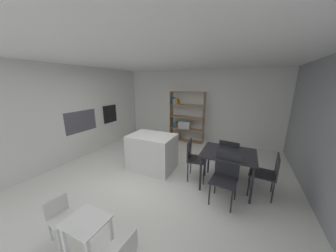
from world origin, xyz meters
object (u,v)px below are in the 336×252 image
Objects in this scene: kitchen_island at (152,152)px; dining_table at (228,156)px; child_chair_left at (61,216)px; dining_chair_near at (225,174)px; child_table at (87,227)px; dining_chair_island_side at (193,156)px; child_chair_right at (122,252)px; dining_chair_far at (229,154)px; dining_chair_window_side at (269,172)px; open_bookshelf at (185,120)px; built_in_oven at (110,114)px.

dining_table is (1.82, -0.00, 0.24)m from kitchen_island.
dining_chair_near is (1.97, 1.80, 0.19)m from child_chair_left.
child_table is 0.56× the size of dining_chair_island_side.
child_chair_left is at bearing -93.66° from kitchen_island.
dining_chair_island_side reaches higher than dining_chair_near.
child_chair_right is 0.60× the size of dining_chair_far.
child_table is at bearing -38.22° from dining_chair_window_side.
open_bookshelf is 4.69m from child_chair_left.
open_bookshelf reaches higher than child_chair_left.
open_bookshelf is 1.77× the size of dining_table.
built_in_oven reaches higher than child_chair_left.
kitchen_island is at bearing -155.24° from child_chair_right.
open_bookshelf reaches higher than dining_chair_island_side.
dining_chair_near is 0.86m from dining_chair_window_side.
dining_chair_island_side reaches higher than dining_chair_far.
child_chair_left is 2.58m from dining_chair_island_side.
dining_chair_far is (1.81, 0.47, 0.08)m from kitchen_island.
open_bookshelf is at bearing 128.02° from dining_chair_near.
built_in_oven is 0.57× the size of dining_table.
kitchen_island is 2.42m from open_bookshelf.
child_chair_right is 0.90× the size of child_chair_left.
dining_table is 1.17× the size of dining_chair_near.
open_bookshelf is 2.15× the size of dining_chair_window_side.
built_in_oven is 2.55m from kitchen_island.
dining_chair_far is 0.98× the size of dining_chair_near.
child_chair_right is (0.55, -0.00, -0.10)m from child_table.
built_in_oven reaches higher than child_chair_right.
built_in_oven reaches higher than dining_chair_near.
dining_table is 0.50m from dining_chair_near.
child_chair_left is 0.67× the size of dining_chair_far.
kitchen_island reaches higher than child_table.
built_in_oven is 1.18× the size of child_table.
dining_chair_window_side is at bearing 46.47° from child_table.
dining_table is 1.22× the size of dining_chair_window_side.
dining_chair_near is (0.02, -0.95, -0.00)m from dining_chair_far.
built_in_oven is 2.70m from open_bookshelf.
dining_chair_window_side is at bearing -0.69° from dining_table.
open_bookshelf is 3.66× the size of child_table.
dining_chair_window_side is (0.74, -0.01, -0.17)m from dining_table.
kitchen_island is (2.27, -0.97, -0.65)m from built_in_oven.
dining_table is 1.19× the size of dining_chair_far.
child_table is at bearing -50.54° from built_in_oven.
dining_chair_window_side is (0.75, -0.48, -0.01)m from dining_chair_far.
dining_chair_island_side is (1.08, -2.40, -0.26)m from open_bookshelf.
dining_chair_far is (1.80, -1.92, -0.29)m from open_bookshelf.
child_table is (0.40, -4.67, -0.42)m from open_bookshelf.
dining_chair_far reaches higher than dining_chair_window_side.
open_bookshelf is at bearing -127.91° from dining_chair_window_side.
dining_chair_island_side is at bearing -20.36° from child_chair_left.
dining_table is at bearing -52.82° from open_bookshelf.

